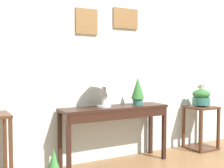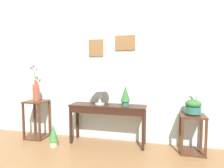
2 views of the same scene
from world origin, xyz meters
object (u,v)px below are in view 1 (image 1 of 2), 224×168
object	(u,v)px
planter_bowl_wide_right	(201,97)
potted_plant_floor	(54,167)
table_lamp	(104,78)
potted_plant_on_console	(138,90)
console_table	(116,115)
pedestal_stand_right	(201,128)

from	to	relation	value
planter_bowl_wide_right	potted_plant_floor	xyz separation A→B (m)	(-2.33, -0.34, -0.55)
table_lamp	potted_plant_on_console	world-z (taller)	table_lamp
planter_bowl_wide_right	console_table	bearing A→B (deg)	180.00
pedestal_stand_right	potted_plant_floor	world-z (taller)	pedestal_stand_right
potted_plant_on_console	planter_bowl_wide_right	xyz separation A→B (m)	(1.11, -0.01, -0.14)
potted_plant_floor	console_table	bearing A→B (deg)	20.67
console_table	potted_plant_on_console	xyz separation A→B (m)	(0.33, 0.01, 0.30)
pedestal_stand_right	planter_bowl_wide_right	size ratio (longest dim) A/B	1.77
table_lamp	pedestal_stand_right	bearing A→B (deg)	-0.84
console_table	pedestal_stand_right	size ratio (longest dim) A/B	2.18
planter_bowl_wide_right	potted_plant_floor	bearing A→B (deg)	-171.80
table_lamp	potted_plant_on_console	xyz separation A→B (m)	(0.48, -0.02, -0.17)
console_table	table_lamp	world-z (taller)	table_lamp
console_table	planter_bowl_wide_right	distance (m)	1.45
console_table	table_lamp	size ratio (longest dim) A/B	2.82
potted_plant_on_console	planter_bowl_wide_right	world-z (taller)	potted_plant_on_console
potted_plant_on_console	pedestal_stand_right	bearing A→B (deg)	-0.34
console_table	potted_plant_floor	distance (m)	1.03
pedestal_stand_right	table_lamp	bearing A→B (deg)	179.16
console_table	pedestal_stand_right	world-z (taller)	console_table
console_table	potted_plant_on_console	distance (m)	0.44
console_table	planter_bowl_wide_right	bearing A→B (deg)	-0.00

